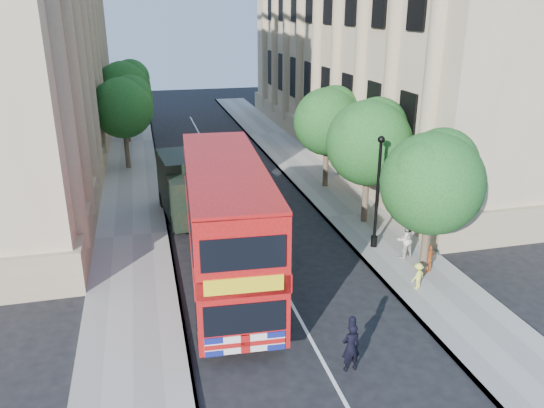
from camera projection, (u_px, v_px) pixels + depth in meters
ground at (310, 337)px, 17.76m from camera, size 120.00×120.00×0.00m
pavement_right at (355, 215)px, 28.15m from camera, size 3.50×80.00×0.12m
pavement_left at (133, 236)px, 25.55m from camera, size 3.50×80.00×0.12m
building_right at (390, 28)px, 39.64m from camera, size 12.00×38.00×18.00m
tree_right_near at (433, 178)px, 20.38m from camera, size 4.00×4.00×6.08m
tree_right_mid at (370, 138)px, 25.78m from camera, size 4.20×4.20×6.37m
tree_right_far at (328, 118)px, 31.29m from camera, size 4.00×4.00×6.15m
tree_left_far at (123, 104)px, 34.95m from camera, size 4.00×4.00×6.30m
tree_left_back at (124, 85)px, 42.14m from camera, size 4.20×4.20×6.65m
lamp_post at (377, 197)px, 23.49m from camera, size 0.32×0.32×5.16m
double_decker_bus at (226, 221)px, 20.26m from camera, size 3.49×10.78×4.91m
box_van at (187, 190)px, 27.41m from camera, size 2.80×5.81×3.21m
police_constable at (351, 347)px, 15.89m from camera, size 0.61×0.43×1.62m
woman_pedestrian at (405, 239)px, 22.95m from camera, size 0.97×0.83×1.71m
child_a at (429, 259)px, 21.70m from camera, size 0.78×0.55×1.23m
child_b at (418, 276)px, 20.49m from camera, size 0.79×0.66×1.06m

